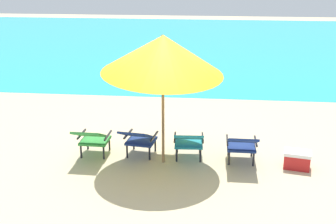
# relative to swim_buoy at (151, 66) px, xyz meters

# --- Properties ---
(ground_plane) EXTENTS (40.00, 40.00, 0.00)m
(ground_plane) POSITION_rel_swim_buoy_xyz_m (1.33, -3.27, -0.10)
(ground_plane) COLOR #CCB78E
(ocean_band) EXTENTS (40.00, 18.00, 0.01)m
(ocean_band) POSITION_rel_swim_buoy_xyz_m (1.33, 5.59, -0.09)
(ocean_band) COLOR #28B2B7
(ocean_band) RESTS_ON ground_plane
(swim_buoy) EXTENTS (1.60, 0.18, 0.18)m
(swim_buoy) POSITION_rel_swim_buoy_xyz_m (0.00, 0.00, 0.00)
(swim_buoy) COLOR yellow
(swim_buoy) RESTS_ON ocean_band
(lounge_chair_far_left) EXTENTS (0.56, 0.88, 0.68)m
(lounge_chair_far_left) POSITION_rel_swim_buoy_xyz_m (-0.03, -7.48, 0.31)
(lounge_chair_far_left) COLOR #338E3D
(lounge_chair_far_left) RESTS_ON ground_plane
(lounge_chair_near_left) EXTENTS (0.64, 0.93, 0.68)m
(lounge_chair_near_left) POSITION_rel_swim_buoy_xyz_m (0.84, -7.40, 0.31)
(lounge_chair_near_left) COLOR navy
(lounge_chair_near_left) RESTS_ON ground_plane
(lounge_chair_near_right) EXTENTS (0.58, 0.90, 0.68)m
(lounge_chair_near_right) POSITION_rel_swim_buoy_xyz_m (1.78, -7.43, 0.31)
(lounge_chair_near_right) COLOR teal
(lounge_chair_near_right) RESTS_ON ground_plane
(lounge_chair_far_right) EXTENTS (0.55, 0.88, 0.68)m
(lounge_chair_far_right) POSITION_rel_swim_buoy_xyz_m (2.74, -7.48, 0.31)
(lounge_chair_far_right) COLOR navy
(lounge_chair_far_right) RESTS_ON ground_plane
(beach_umbrella_center) EXTENTS (2.98, 2.99, 2.44)m
(beach_umbrella_center) POSITION_rel_swim_buoy_xyz_m (1.32, -7.53, 1.92)
(beach_umbrella_center) COLOR olive
(beach_umbrella_center) RESTS_ON ground_plane
(cooler_box) EXTENTS (0.52, 0.41, 0.32)m
(cooler_box) POSITION_rel_swim_buoy_xyz_m (3.73, -7.52, 0.06)
(cooler_box) COLOR red
(cooler_box) RESTS_ON ground_plane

